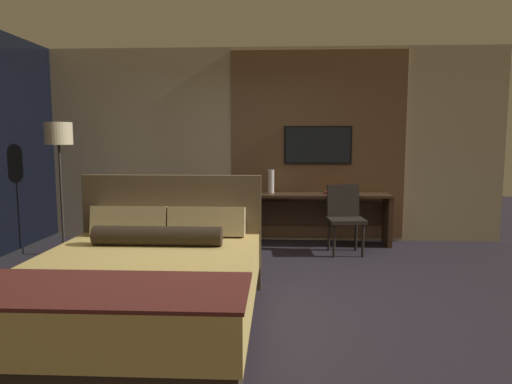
# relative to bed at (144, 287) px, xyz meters

# --- Properties ---
(ground_plane) EXTENTS (16.00, 16.00, 0.00)m
(ground_plane) POSITION_rel_bed_xyz_m (0.69, 0.68, -0.33)
(ground_plane) COLOR #28232D
(wall_back_tv_panel) EXTENTS (7.20, 0.09, 2.80)m
(wall_back_tv_panel) POSITION_rel_bed_xyz_m (0.82, 3.28, 1.07)
(wall_back_tv_panel) COLOR #BCAD8E
(wall_back_tv_panel) RESTS_ON ground_plane
(bed) EXTENTS (1.77, 2.17, 1.14)m
(bed) POSITION_rel_bed_xyz_m (0.00, 0.00, 0.00)
(bed) COLOR #33281E
(bed) RESTS_ON ground_plane
(desk) EXTENTS (2.01, 0.45, 0.72)m
(desk) POSITION_rel_bed_xyz_m (1.62, 3.03, 0.17)
(desk) COLOR #422D1E
(desk) RESTS_ON ground_plane
(tv) EXTENTS (0.97, 0.04, 0.55)m
(tv) POSITION_rel_bed_xyz_m (1.62, 3.20, 1.08)
(tv) COLOR black
(desk_chair) EXTENTS (0.49, 0.49, 0.89)m
(desk_chair) POSITION_rel_bed_xyz_m (1.92, 2.54, 0.20)
(desk_chair) COLOR #28231E
(desk_chair) RESTS_ON ground_plane
(floor_lamp) EXTENTS (0.34, 0.34, 1.70)m
(floor_lamp) POSITION_rel_bed_xyz_m (-1.71, 2.21, 1.10)
(floor_lamp) COLOR #282623
(floor_lamp) RESTS_ON ground_plane
(vase_tall) EXTENTS (0.09, 0.09, 0.33)m
(vase_tall) POSITION_rel_bed_xyz_m (0.95, 3.05, 0.56)
(vase_tall) COLOR silver
(vase_tall) RESTS_ON desk
(book) EXTENTS (0.25, 0.20, 0.03)m
(book) POSITION_rel_bed_xyz_m (1.83, 3.03, 0.41)
(book) COLOR maroon
(book) RESTS_ON desk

